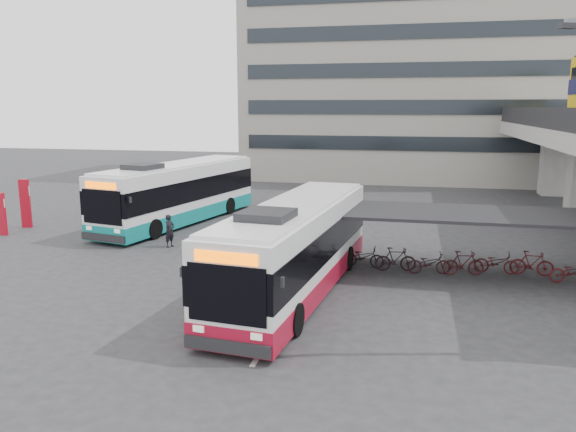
# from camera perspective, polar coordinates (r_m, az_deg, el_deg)

# --- Properties ---
(ground) EXTENTS (120.00, 120.00, 0.00)m
(ground) POSITION_cam_1_polar(r_m,az_deg,el_deg) (21.85, -5.01, -6.69)
(ground) COLOR #28282B
(ground) RESTS_ON ground
(bike_shelter) EXTENTS (10.00, 4.00, 2.54)m
(bike_shelter) POSITION_cam_1_polar(r_m,az_deg,el_deg) (23.52, 17.47, -2.46)
(bike_shelter) COLOR #595B60
(bike_shelter) RESTS_ON ground
(office_block) EXTENTS (30.00, 15.00, 25.00)m
(office_block) POSITION_cam_1_polar(r_m,az_deg,el_deg) (56.12, 12.72, 16.79)
(office_block) COLOR gray
(office_block) RESTS_ON ground
(road_markings) EXTENTS (0.15, 7.60, 0.01)m
(road_markings) POSITION_cam_1_polar(r_m,az_deg,el_deg) (18.49, -0.35, -9.99)
(road_markings) COLOR beige
(road_markings) RESTS_ON ground
(bus_main) EXTENTS (3.78, 12.15, 3.54)m
(bus_main) POSITION_cam_1_polar(r_m,az_deg,el_deg) (20.21, 0.80, -3.29)
(bus_main) COLOR white
(bus_main) RESTS_ON ground
(bus_teal) EXTENTS (5.24, 12.83, 3.71)m
(bus_teal) POSITION_cam_1_polar(r_m,az_deg,el_deg) (33.03, -11.03, 2.28)
(bus_teal) COLOR white
(bus_teal) RESTS_ON ground
(pedestrian) EXTENTS (0.53, 0.66, 1.58)m
(pedestrian) POSITION_cam_1_polar(r_m,az_deg,el_deg) (27.49, -11.93, -1.49)
(pedestrian) COLOR black
(pedestrian) RESTS_ON ground
(sign_totem_mid) EXTENTS (0.49, 0.24, 2.25)m
(sign_totem_mid) POSITION_cam_1_polar(r_m,az_deg,el_deg) (32.88, -27.04, 0.25)
(sign_totem_mid) COLOR #A50A1A
(sign_totem_mid) RESTS_ON ground
(sign_totem_north) EXTENTS (0.59, 0.25, 2.71)m
(sign_totem_north) POSITION_cam_1_polar(r_m,az_deg,el_deg) (34.39, -25.13, 1.22)
(sign_totem_north) COLOR #A50A1A
(sign_totem_north) RESTS_ON ground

